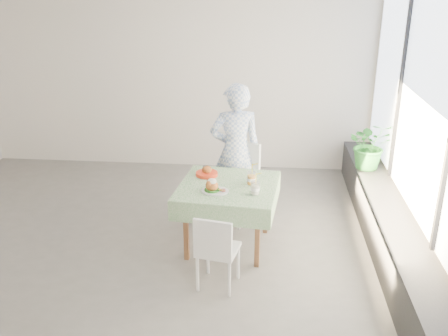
# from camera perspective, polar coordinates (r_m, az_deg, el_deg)

# --- Properties ---
(floor) EXTENTS (6.00, 6.00, 0.00)m
(floor) POSITION_cam_1_polar(r_m,az_deg,el_deg) (5.93, -9.57, -8.05)
(floor) COLOR #595654
(floor) RESTS_ON ground
(wall_back) EXTENTS (6.00, 0.02, 2.80)m
(wall_back) POSITION_cam_1_polar(r_m,az_deg,el_deg) (7.77, -5.56, 10.16)
(wall_back) COLOR silver
(wall_back) RESTS_ON ground
(wall_front) EXTENTS (6.00, 0.02, 2.80)m
(wall_front) POSITION_cam_1_polar(r_m,az_deg,el_deg) (3.23, -22.21, -7.49)
(wall_front) COLOR silver
(wall_front) RESTS_ON ground
(wall_right) EXTENTS (0.02, 5.00, 2.80)m
(wall_right) POSITION_cam_1_polar(r_m,az_deg,el_deg) (5.43, 21.80, 3.94)
(wall_right) COLOR silver
(wall_right) RESTS_ON ground
(window_pane) EXTENTS (0.01, 4.80, 2.18)m
(window_pane) POSITION_cam_1_polar(r_m,az_deg,el_deg) (5.36, 21.85, 6.51)
(window_pane) COLOR #D1E0F9
(window_pane) RESTS_ON ground
(window_ledge) EXTENTS (0.40, 4.80, 0.50)m
(window_ledge) POSITION_cam_1_polar(r_m,az_deg,el_deg) (5.79, 18.36, -6.87)
(window_ledge) COLOR black
(window_ledge) RESTS_ON ground
(cafe_table) EXTENTS (1.14, 1.14, 0.74)m
(cafe_table) POSITION_cam_1_polar(r_m,az_deg,el_deg) (5.53, 0.47, -4.63)
(cafe_table) COLOR brown
(cafe_table) RESTS_ON ground
(chair_far) EXTENTS (0.62, 0.62, 0.97)m
(chair_far) POSITION_cam_1_polar(r_m,az_deg,el_deg) (6.21, 1.29, -3.26)
(chair_far) COLOR white
(chair_far) RESTS_ON ground
(chair_near) EXTENTS (0.44, 0.44, 0.79)m
(chair_near) POSITION_cam_1_polar(r_m,az_deg,el_deg) (4.94, -0.72, -10.92)
(chair_near) COLOR white
(chair_near) RESTS_ON ground
(diner) EXTENTS (0.69, 0.52, 1.71)m
(diner) POSITION_cam_1_polar(r_m,az_deg,el_deg) (6.08, 1.31, 1.82)
(diner) COLOR #7E97CA
(diner) RESTS_ON ground
(main_dish) EXTENTS (0.29, 0.29, 0.15)m
(main_dish) POSITION_cam_1_polar(r_m,az_deg,el_deg) (5.22, -1.21, -2.25)
(main_dish) COLOR white
(main_dish) RESTS_ON cafe_table
(juice_cup_orange) EXTENTS (0.10, 0.10, 0.28)m
(juice_cup_orange) POSITION_cam_1_polar(r_m,az_deg,el_deg) (5.41, 3.15, -1.22)
(juice_cup_orange) COLOR white
(juice_cup_orange) RESTS_ON cafe_table
(juice_cup_lemonade) EXTENTS (0.10, 0.10, 0.28)m
(juice_cup_lemonade) POSITION_cam_1_polar(r_m,az_deg,el_deg) (5.18, 3.58, -2.32)
(juice_cup_lemonade) COLOR white
(juice_cup_lemonade) RESTS_ON cafe_table
(second_dish) EXTENTS (0.25, 0.25, 0.12)m
(second_dish) POSITION_cam_1_polar(r_m,az_deg,el_deg) (5.66, -1.98, -0.53)
(second_dish) COLOR red
(second_dish) RESTS_ON cafe_table
(potted_plant) EXTENTS (0.60, 0.52, 0.64)m
(potted_plant) POSITION_cam_1_polar(r_m,az_deg,el_deg) (6.72, 16.41, 2.56)
(potted_plant) COLOR #26742A
(potted_plant) RESTS_ON window_ledge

